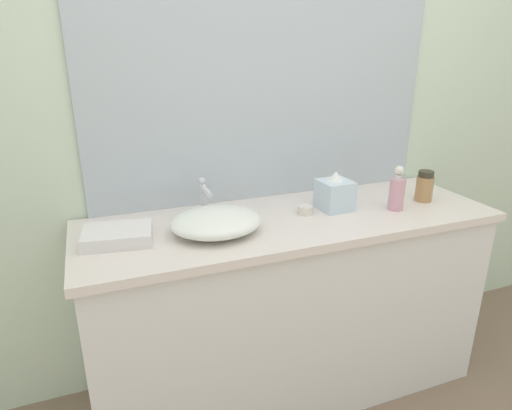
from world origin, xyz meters
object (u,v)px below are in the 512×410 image
at_px(tissue_box, 335,193).
at_px(folded_hand_towel, 118,235).
at_px(sink_basin, 216,222).
at_px(soap_dispenser, 397,192).
at_px(candle_jar, 305,210).
at_px(lotion_bottle, 424,186).

relative_size(tissue_box, folded_hand_towel, 0.70).
distance_m(sink_basin, soap_dispenser, 0.78).
relative_size(sink_basin, soap_dispenser, 1.80).
relative_size(soap_dispenser, tissue_box, 1.15).
bearing_deg(candle_jar, sink_basin, -172.35).
distance_m(soap_dispenser, tissue_box, 0.26).
height_order(lotion_bottle, folded_hand_towel, lotion_bottle).
xyz_separation_m(sink_basin, soap_dispenser, (0.78, -0.04, 0.04)).
distance_m(candle_jar, folded_hand_towel, 0.75).
xyz_separation_m(soap_dispenser, folded_hand_towel, (-1.13, 0.08, -0.06)).
bearing_deg(sink_basin, folded_hand_towel, 172.64).
height_order(soap_dispenser, lotion_bottle, soap_dispenser).
xyz_separation_m(candle_jar, folded_hand_towel, (-0.75, -0.01, 0.01)).
relative_size(lotion_bottle, folded_hand_towel, 0.58).
bearing_deg(soap_dispenser, folded_hand_towel, 175.89).
bearing_deg(candle_jar, soap_dispenser, -13.08).
bearing_deg(sink_basin, lotion_bottle, 0.73).
bearing_deg(folded_hand_towel, candle_jar, 0.60).
xyz_separation_m(lotion_bottle, tissue_box, (-0.43, 0.05, 0.00)).
distance_m(soap_dispenser, lotion_bottle, 0.19).
distance_m(lotion_bottle, folded_hand_towel, 1.32).
bearing_deg(tissue_box, sink_basin, -173.57).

